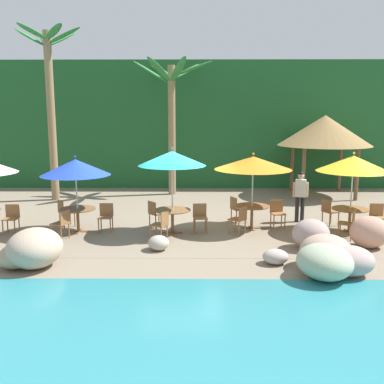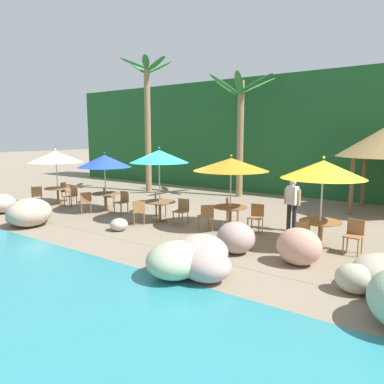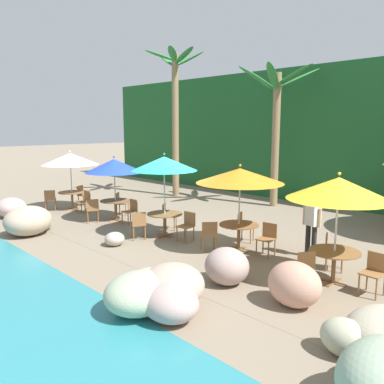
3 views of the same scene
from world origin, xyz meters
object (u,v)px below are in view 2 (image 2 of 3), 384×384
umbrella_teal (159,156)px  chair_yellow_inland (312,222)px  chair_blue_seaward (123,201)px  palm_tree_second (240,115)px  chair_white_left (37,195)px  umbrella_orange (231,164)px  dining_table_teal (160,205)px  umbrella_white (56,157)px  waiter_in_white (292,200)px  dining_table_white (58,191)px  chair_orange_seaward (256,216)px  chair_blue_inland (107,195)px  chair_blue_left (85,201)px  chair_yellow_seaward (354,234)px  chair_white_seaward (72,195)px  umbrella_blue (104,161)px  dining_table_orange (230,210)px  chair_orange_left (206,216)px  dining_table_blue (106,196)px  chair_orange_inland (230,208)px  chair_teal_inland (158,203)px  chair_teal_left (138,210)px  chair_yellow_left (299,234)px  dining_table_yellow (320,226)px  palm_tree_nearest (148,106)px  chair_white_inland (66,190)px  umbrella_yellow (323,169)px

umbrella_teal → chair_yellow_inland: size_ratio=3.02×
chair_blue_seaward → palm_tree_second: palm_tree_second is taller
chair_white_left → umbrella_orange: (8.59, 1.47, 1.58)m
dining_table_teal → chair_white_left: bearing=-171.8°
umbrella_white → waiter_in_white: size_ratio=1.44×
dining_table_white → chair_orange_seaward: size_ratio=1.26×
chair_blue_inland → umbrella_teal: umbrella_teal is taller
chair_blue_left → chair_yellow_seaward: size_ratio=1.00×
chair_white_seaward → chair_yellow_seaward: 11.21m
umbrella_blue → dining_table_orange: umbrella_blue is taller
chair_orange_left → palm_tree_second: (-2.38, 6.61, 3.46)m
dining_table_blue → chair_orange_inland: size_ratio=1.26×
umbrella_white → chair_white_seaward: size_ratio=2.82×
chair_yellow_seaward → chair_yellow_inland: 1.47m
chair_orange_seaward → umbrella_blue: bearing=-174.1°
chair_teal_inland → chair_teal_left: same height
chair_teal_inland → chair_orange_inland: (2.65, 0.71, 0.00)m
dining_table_teal → umbrella_teal: bearing=0.0°
umbrella_blue → chair_yellow_left: 8.24m
chair_orange_left → umbrella_orange: bearing=58.0°
dining_table_teal → dining_table_orange: 2.55m
chair_white_seaward → chair_teal_inland: (4.32, 0.61, 0.00)m
chair_blue_left → waiter_in_white: size_ratio=0.51×
dining_table_white → chair_white_left: bearing=-114.0°
dining_table_yellow → chair_yellow_seaward: (0.85, 0.04, -0.10)m
chair_orange_seaward → palm_tree_nearest: (-8.48, 4.39, 4.01)m
chair_blue_seaward → umbrella_white: bearing=-175.1°
chair_orange_seaward → umbrella_teal: bearing=-166.9°
dining_table_orange → chair_blue_inland: bearing=178.6°
umbrella_blue → umbrella_teal: 2.93m
chair_yellow_left → chair_white_inland: bearing=173.9°
umbrella_white → chair_orange_inland: bearing=10.4°
dining_table_yellow → chair_yellow_left: bearing=-109.8°
umbrella_white → umbrella_blue: (2.84, 0.22, -0.09)m
palm_tree_nearest → waiter_in_white: (9.36, -3.68, -3.53)m
chair_white_inland → chair_teal_inland: same height
dining_table_white → chair_yellow_seaward: chair_yellow_seaward is taller
chair_blue_seaward → palm_tree_second: bearing=74.7°
chair_blue_seaward → umbrella_teal: umbrella_teal is taller
chair_blue_seaward → dining_table_teal: chair_blue_seaward is taller
umbrella_yellow → dining_table_yellow: bearing=6.7°
chair_white_seaward → umbrella_blue: umbrella_blue is taller
dining_table_blue → palm_tree_second: size_ratio=0.19×
chair_teal_left → chair_yellow_inland: same height
dining_table_white → chair_teal_left: size_ratio=1.26×
chair_white_left → umbrella_orange: bearing=9.7°
chair_white_left → dining_table_orange: chair_white_left is taller
palm_tree_second → chair_white_inland: bearing=-135.0°
dining_table_white → umbrella_yellow: umbrella_yellow is taller
chair_blue_seaward → chair_teal_left: same height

